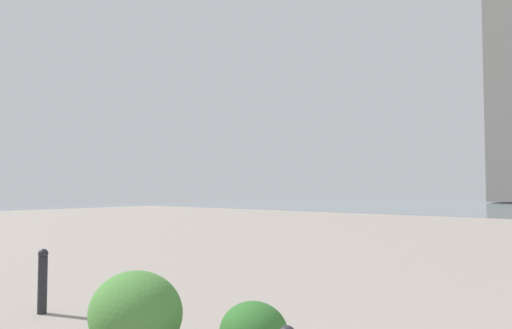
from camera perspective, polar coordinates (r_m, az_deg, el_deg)
bollard_mid at (r=7.11m, az=-24.15°, el=-12.45°), size 0.13×0.13×0.85m
shrub_low at (r=5.11m, az=-14.19°, el=-16.87°), size 0.98×0.89×0.84m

